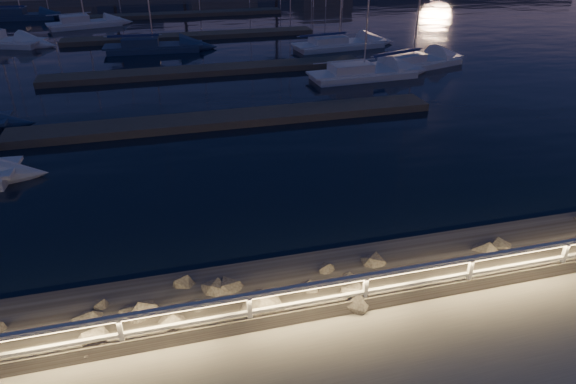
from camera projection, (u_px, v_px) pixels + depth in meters
name	position (u px, v px, depth m)	size (l,w,h in m)	color
ground	(327.00, 314.00, 13.11)	(400.00, 400.00, 0.00)	gray
harbor_water	(200.00, 61.00, 40.18)	(400.00, 440.00, 0.60)	black
guard_rail	(326.00, 290.00, 12.73)	(44.11, 0.12, 1.06)	silver
floating_docks	(198.00, 50.00, 41.00)	(22.00, 36.00, 0.40)	#564F47
sailboat_c	(361.00, 72.00, 34.20)	(7.66, 2.73, 12.77)	silver
sailboat_g	(151.00, 46.00, 41.18)	(7.88, 2.88, 13.12)	navy
sailboat_h	(410.00, 62.00, 36.61)	(8.48, 4.64, 13.83)	silver
sailboat_l	(337.00, 44.00, 42.09)	(8.04, 3.28, 13.23)	silver
sailboat_m	(83.00, 23.00, 50.14)	(7.36, 3.80, 12.15)	silver
sailboat_n	(20.00, 15.00, 54.08)	(7.61, 2.99, 12.65)	navy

